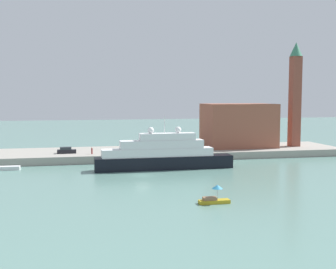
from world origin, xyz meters
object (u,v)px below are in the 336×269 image
object	(u,v)px
mooring_bollard	(126,153)
harbor_building	(238,125)
small_motorboat	(214,197)
person_figure	(92,151)
parked_car	(66,151)
large_yacht	(163,155)
bell_tower	(295,91)
work_barge	(4,168)

from	to	relation	value
mooring_bollard	harbor_building	bearing A→B (deg)	16.62
small_motorboat	person_figure	world-z (taller)	person_figure
harbor_building	parked_car	size ratio (longest dim) A/B	4.13
person_figure	mooring_bollard	distance (m)	8.11
harbor_building	person_figure	xyz separation A→B (m)	(-38.45, -6.62, -4.96)
large_yacht	harbor_building	world-z (taller)	harbor_building
mooring_bollard	bell_tower	bearing A→B (deg)	9.13
work_barge	parked_car	distance (m)	16.12
harbor_building	large_yacht	bearing A→B (deg)	-140.53
harbor_building	person_figure	size ratio (longest dim) A/B	11.36
small_motorboat	harbor_building	distance (m)	55.18
parked_car	person_figure	size ratio (longest dim) A/B	2.75
small_motorboat	work_barge	xyz separation A→B (m)	(-33.62, 35.46, -0.49)
bell_tower	parked_car	bearing A→B (deg)	-177.84
parked_car	mooring_bollard	world-z (taller)	parked_car
work_barge	mooring_bollard	world-z (taller)	mooring_bollard
bell_tower	harbor_building	bearing A→B (deg)	173.19
bell_tower	mooring_bollard	distance (m)	48.64
large_yacht	harbor_building	bearing A→B (deg)	39.47
small_motorboat	harbor_building	world-z (taller)	harbor_building
harbor_building	mooring_bollard	world-z (taller)	harbor_building
small_motorboat	harbor_building	xyz separation A→B (m)	(22.89, 49.77, 6.60)
harbor_building	mooring_bollard	size ratio (longest dim) A/B	21.46
small_motorboat	person_figure	distance (m)	45.90
work_barge	person_figure	bearing A→B (deg)	23.07
small_motorboat	person_figure	xyz separation A→B (m)	(-15.56, 43.15, 1.64)
large_yacht	bell_tower	distance (m)	45.61
small_motorboat	parked_car	size ratio (longest dim) A/B	1.02
harbor_building	mooring_bollard	bearing A→B (deg)	-163.38
parked_car	large_yacht	bearing A→B (deg)	-38.96
small_motorboat	person_figure	bearing A→B (deg)	109.82
harbor_building	mooring_bollard	distance (m)	32.53
small_motorboat	person_figure	size ratio (longest dim) A/B	2.80
work_barge	parked_car	size ratio (longest dim) A/B	1.40
work_barge	person_figure	size ratio (longest dim) A/B	3.86
parked_car	work_barge	bearing A→B (deg)	-140.05
small_motorboat	parked_car	xyz separation A→B (m)	(-21.36, 45.73, 1.56)
bell_tower	parked_car	distance (m)	61.07
parked_car	person_figure	distance (m)	6.35
large_yacht	bell_tower	world-z (taller)	bell_tower
work_barge	bell_tower	size ratio (longest dim) A/B	0.22
bell_tower	mooring_bollard	bearing A→B (deg)	-170.87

